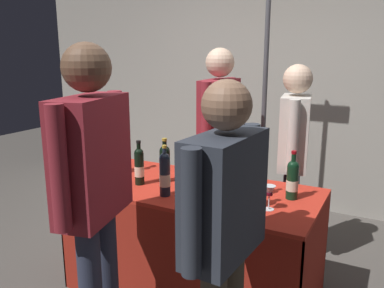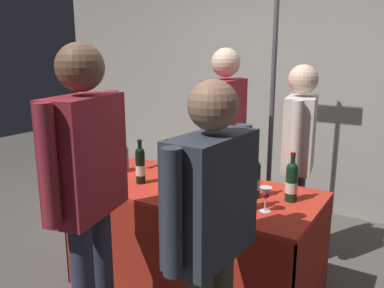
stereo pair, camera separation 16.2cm
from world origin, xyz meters
TOP-DOWN VIEW (x-y plane):
  - back_partition at (0.00, 2.04)m, footprint 6.37×0.12m
  - tasting_table at (0.00, 0.00)m, footprint 1.69×0.79m
  - featured_wine_bottle at (0.43, 0.04)m, footprint 0.08×0.08m
  - display_bottle_0 at (0.65, 0.10)m, footprint 0.07×0.07m
  - display_bottle_1 at (-0.05, -0.02)m, footprint 0.08×0.08m
  - display_bottle_2 at (0.47, -0.18)m, footprint 0.08×0.08m
  - display_bottle_3 at (-0.35, -0.12)m, footprint 0.07×0.07m
  - display_bottle_4 at (-0.08, -0.22)m, footprint 0.07×0.07m
  - display_bottle_5 at (-0.22, 0.02)m, footprint 0.08×0.08m
  - display_bottle_6 at (0.13, -0.10)m, footprint 0.07×0.07m
  - wine_glass_near_vendor at (-0.00, 0.10)m, footprint 0.08×0.08m
  - wine_glass_mid at (0.58, -0.14)m, footprint 0.07×0.07m
  - flower_vase at (-0.64, 0.03)m, footprint 0.09×0.09m
  - vendor_presenter at (-0.14, 0.74)m, footprint 0.24×0.64m
  - vendor_assistant at (0.50, 0.75)m, footprint 0.28×0.56m
  - taster_foreground_right at (0.55, -0.73)m, footprint 0.24×0.64m
  - taster_foreground_left at (-0.14, -0.81)m, footprint 0.31×0.63m
  - booth_signpost at (0.10, 1.20)m, footprint 0.44×0.04m

SIDE VIEW (x-z plane):
  - tasting_table at x=0.00m, z-range 0.15..0.95m
  - wine_glass_near_vendor at x=0.00m, z-range 0.82..0.96m
  - wine_glass_mid at x=0.58m, z-range 0.83..0.97m
  - featured_wine_bottle at x=0.43m, z-range 0.76..1.07m
  - display_bottle_1 at x=-0.05m, z-range 0.76..1.07m
  - display_bottle_0 at x=0.65m, z-range 0.77..1.07m
  - display_bottle_3 at x=-0.35m, z-range 0.77..1.08m
  - display_bottle_5 at x=-0.22m, z-range 0.77..1.08m
  - display_bottle_6 at x=0.13m, z-range 0.77..1.09m
  - flower_vase at x=-0.64m, z-range 0.72..1.14m
  - display_bottle_4 at x=-0.08m, z-range 0.77..1.10m
  - display_bottle_2 at x=0.47m, z-range 0.76..1.11m
  - taster_foreground_right at x=0.55m, z-range 0.16..1.74m
  - vendor_assistant at x=0.50m, z-range 0.15..1.75m
  - vendor_presenter at x=-0.14m, z-range 0.19..1.90m
  - taster_foreground_left at x=-0.14m, z-range 0.19..1.92m
  - back_partition at x=0.00m, z-range 0.00..2.75m
  - booth_signpost at x=0.10m, z-range 0.21..2.58m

